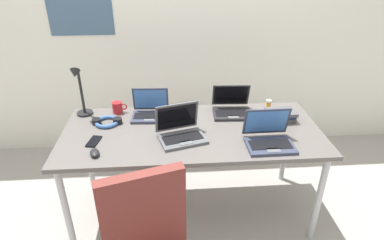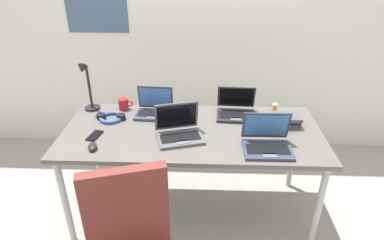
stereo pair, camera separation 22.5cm
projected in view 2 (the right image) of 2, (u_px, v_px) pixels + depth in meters
name	position (u px, v px, depth m)	size (l,w,h in m)	color
ground_plane	(192.00, 210.00, 2.64)	(12.00, 12.00, 0.00)	gray
wall_back	(196.00, 17.00, 3.00)	(6.00, 0.13, 2.60)	silver
desk	(192.00, 137.00, 2.32)	(1.80, 0.80, 0.74)	#595451
desk_lamp	(88.00, 87.00, 2.47)	(0.12, 0.18, 0.40)	black
laptop_near_mouse	(236.00, 110.00, 2.47)	(0.30, 0.28, 0.21)	#232326
laptop_front_left	(179.00, 131.00, 2.19)	(0.35, 0.31, 0.22)	#515459
laptop_by_keyboard	(154.00, 109.00, 2.49)	(0.28, 0.23, 0.20)	#33384C
laptop_near_lamp	(267.00, 143.00, 2.06)	(0.30, 0.26, 0.22)	#33384C
computer_mouse	(93.00, 147.00, 2.07)	(0.06, 0.10, 0.03)	black
cell_phone	(95.00, 136.00, 2.22)	(0.06, 0.14, 0.01)	black
headphones	(111.00, 117.00, 2.43)	(0.21, 0.18, 0.04)	#335999
pill_bottle	(275.00, 108.00, 2.50)	(0.04, 0.04, 0.08)	gold
book_stack	(285.00, 120.00, 2.33)	(0.22, 0.16, 0.08)	#4C4C51
coffee_mug	(124.00, 104.00, 2.57)	(0.11, 0.08, 0.09)	#B21E23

